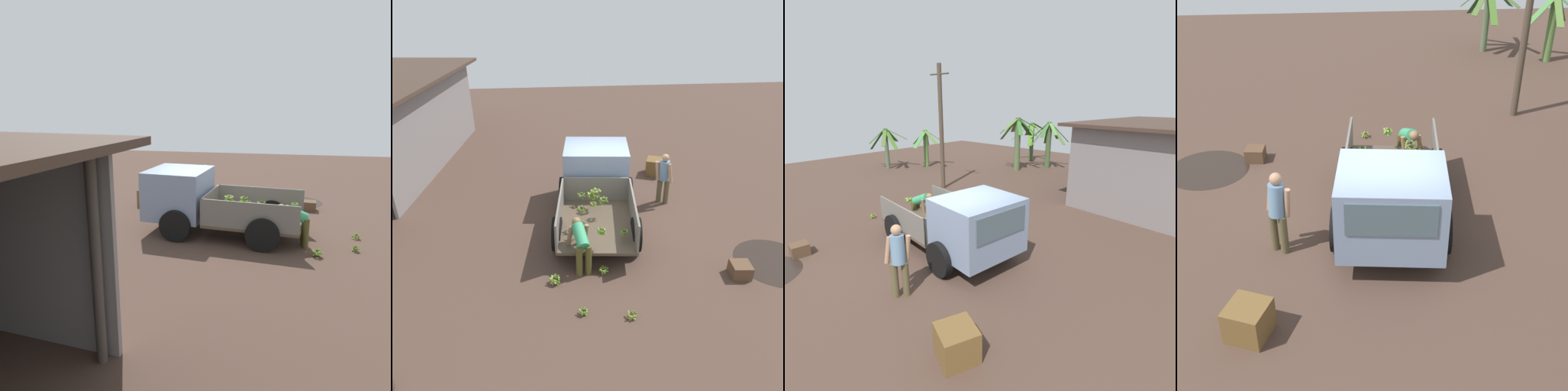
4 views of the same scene
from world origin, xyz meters
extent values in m
plane|color=#4C372D|center=(0.00, 0.00, 0.00)|extent=(36.00, 36.00, 0.00)
cube|color=brown|center=(-1.51, 0.43, 0.49)|extent=(2.85, 2.26, 0.08)
cube|color=slate|center=(-1.40, 1.38, 0.90)|extent=(2.62, 0.35, 0.74)
cube|color=slate|center=(-1.63, -0.53, 0.90)|extent=(2.62, 0.35, 0.74)
cube|color=slate|center=(-0.23, 0.28, 0.90)|extent=(0.28, 1.97, 0.74)
cube|color=#7A8DAC|center=(0.76, 0.17, 1.15)|extent=(1.91, 2.12, 1.41)
cube|color=#4C606B|center=(1.61, 0.07, 1.44)|extent=(0.21, 1.54, 0.62)
cylinder|color=black|center=(0.62, 1.21, 0.45)|extent=(0.91, 0.32, 0.90)
cylinder|color=black|center=(0.39, -0.82, 0.45)|extent=(0.91, 0.32, 0.90)
cylinder|color=black|center=(-1.79, 1.49, 0.45)|extent=(0.91, 0.32, 0.90)
cylinder|color=black|center=(-2.02, -0.54, 0.45)|extent=(0.91, 0.32, 0.90)
sphere|color=#403929|center=(-1.73, 0.84, 1.17)|extent=(0.07, 0.07, 0.07)
cylinder|color=olive|center=(-1.75, 0.78, 1.10)|extent=(0.17, 0.10, 0.17)
cylinder|color=#5B7428|center=(-1.68, 0.80, 1.10)|extent=(0.14, 0.16, 0.16)
cylinder|color=olive|center=(-1.66, 0.89, 1.12)|extent=(0.14, 0.18, 0.12)
cylinder|color=olive|center=(-1.75, 0.90, 1.10)|extent=(0.18, 0.09, 0.16)
cylinder|color=olive|center=(-1.80, 0.84, 1.11)|extent=(0.04, 0.19, 0.14)
sphere|color=brown|center=(-1.34, 0.50, 1.07)|extent=(0.06, 0.06, 0.06)
cylinder|color=olive|center=(-1.32, 0.45, 1.03)|extent=(0.13, 0.10, 0.10)
cylinder|color=#5C7F1E|center=(-1.29, 0.49, 1.04)|extent=(0.06, 0.14, 0.09)
cylinder|color=olive|center=(-1.32, 0.54, 1.02)|extent=(0.13, 0.09, 0.12)
cylinder|color=#5E7B1B|center=(-1.37, 0.55, 1.04)|extent=(0.14, 0.10, 0.08)
cylinder|color=#84A943|center=(-1.39, 0.50, 1.02)|extent=(0.05, 0.13, 0.12)
cylinder|color=olive|center=(-1.37, 0.46, 1.02)|extent=(0.12, 0.11, 0.12)
sphere|color=#403A29|center=(-0.48, 0.73, 0.91)|extent=(0.06, 0.06, 0.06)
cylinder|color=olive|center=(-0.53, 0.75, 0.84)|extent=(0.09, 0.15, 0.16)
cylinder|color=olive|center=(-0.54, 0.69, 0.86)|extent=(0.13, 0.16, 0.13)
cylinder|color=#54782A|center=(-0.48, 0.68, 0.84)|extent=(0.14, 0.04, 0.16)
cylinder|color=olive|center=(-0.44, 0.70, 0.84)|extent=(0.12, 0.14, 0.16)
cylinder|color=olive|center=(-0.43, 0.75, 0.83)|extent=(0.07, 0.14, 0.16)
cylinder|color=olive|center=(-0.45, 0.78, 0.84)|extent=(0.15, 0.11, 0.15)
cylinder|color=olive|center=(-0.51, 0.80, 0.87)|extent=(0.18, 0.11, 0.10)
sphere|color=#4C4532|center=(-2.31, -0.16, 0.78)|extent=(0.07, 0.07, 0.07)
cylinder|color=#5A8126|center=(-2.30, -0.12, 0.71)|extent=(0.13, 0.07, 0.15)
cylinder|color=olive|center=(-2.33, -0.12, 0.71)|extent=(0.13, 0.10, 0.15)
cylinder|color=#4E7C19|center=(-2.37, -0.14, 0.74)|extent=(0.08, 0.16, 0.10)
cylinder|color=olive|center=(-2.35, -0.19, 0.72)|extent=(0.12, 0.13, 0.14)
cylinder|color=#7EAA46|center=(-2.30, -0.21, 0.72)|extent=(0.15, 0.04, 0.13)
cylinder|color=#7CB137|center=(-2.26, -0.20, 0.74)|extent=(0.13, 0.15, 0.09)
cylinder|color=#7FA53F|center=(-2.26, -0.15, 0.72)|extent=(0.08, 0.14, 0.14)
sphere|color=brown|center=(-0.80, 0.37, 1.16)|extent=(0.09, 0.09, 0.09)
cylinder|color=olive|center=(-0.86, 0.39, 1.06)|extent=(0.12, 0.20, 0.22)
cylinder|color=olive|center=(-0.86, 0.34, 1.06)|extent=(0.14, 0.19, 0.22)
cylinder|color=#81A047|center=(-0.82, 0.31, 1.06)|extent=(0.19, 0.11, 0.22)
cylinder|color=#92B14E|center=(-0.75, 0.29, 1.09)|extent=(0.23, 0.16, 0.17)
cylinder|color=olive|center=(-0.72, 0.35, 1.08)|extent=(0.10, 0.23, 0.19)
cylinder|color=#83AD49|center=(-0.73, 0.43, 1.10)|extent=(0.19, 0.22, 0.16)
cylinder|color=olive|center=(-0.79, 0.44, 1.06)|extent=(0.19, 0.07, 0.22)
cylinder|color=olive|center=(-0.84, 0.45, 1.09)|extent=(0.23, 0.15, 0.17)
sphere|color=brown|center=(-1.20, 0.21, 1.11)|extent=(0.08, 0.08, 0.08)
cylinder|color=#689A1F|center=(-1.12, 0.24, 1.05)|extent=(0.11, 0.19, 0.14)
cylinder|color=#84A739|center=(-1.17, 0.26, 1.03)|extent=(0.17, 0.11, 0.17)
cylinder|color=olive|center=(-1.21, 0.27, 1.03)|extent=(0.17, 0.08, 0.17)
cylinder|color=#52801D|center=(-1.26, 0.23, 1.03)|extent=(0.09, 0.17, 0.17)
cylinder|color=#557727|center=(-1.28, 0.18, 1.06)|extent=(0.10, 0.20, 0.11)
cylinder|color=#587C28|center=(-1.22, 0.13, 1.05)|extent=(0.19, 0.09, 0.14)
cylinder|color=#507B1F|center=(-1.17, 0.15, 1.02)|extent=(0.16, 0.10, 0.18)
cylinder|color=#7AA93B|center=(-1.12, 0.18, 1.05)|extent=(0.09, 0.19, 0.14)
sphere|color=brown|center=(-0.68, 0.46, 1.00)|extent=(0.08, 0.08, 0.08)
cylinder|color=#5B7B30|center=(-0.63, 0.40, 0.93)|extent=(0.18, 0.17, 0.17)
cylinder|color=#699F26|center=(-0.60, 0.44, 0.95)|extent=(0.08, 0.22, 0.14)
cylinder|color=olive|center=(-0.61, 0.51, 0.96)|extent=(0.17, 0.20, 0.12)
cylinder|color=#84A92D|center=(-0.70, 0.54, 0.96)|extent=(0.22, 0.08, 0.12)
cylinder|color=#86AD39|center=(-0.74, 0.48, 0.92)|extent=(0.12, 0.17, 0.19)
cylinder|color=#597426|center=(-0.74, 0.43, 0.92)|extent=(0.10, 0.17, 0.20)
cylinder|color=#5B8D21|center=(-0.70, 0.40, 0.92)|extent=(0.17, 0.09, 0.20)
sphere|color=brown|center=(-2.62, 0.45, 1.07)|extent=(0.07, 0.07, 0.07)
cylinder|color=olive|center=(-2.67, 0.49, 1.01)|extent=(0.14, 0.15, 0.14)
cylinder|color=#649320|center=(-2.67, 0.45, 1.00)|extent=(0.07, 0.15, 0.16)
cylinder|color=#78B030|center=(-2.66, 0.41, 1.00)|extent=(0.15, 0.13, 0.15)
cylinder|color=olive|center=(-2.62, 0.38, 1.03)|extent=(0.18, 0.06, 0.10)
cylinder|color=olive|center=(-2.59, 0.42, 1.00)|extent=(0.13, 0.14, 0.16)
cylinder|color=#75AE33|center=(-2.56, 0.46, 1.01)|extent=(0.06, 0.16, 0.14)
cylinder|color=#76AD33|center=(-2.58, 0.49, 1.00)|extent=(0.14, 0.14, 0.15)
cylinder|color=olive|center=(-2.63, 0.52, 1.03)|extent=(0.18, 0.07, 0.11)
sphere|color=#4A4330|center=(-2.20, 1.08, 0.78)|extent=(0.07, 0.07, 0.07)
cylinder|color=olive|center=(-2.14, 1.11, 0.73)|extent=(0.10, 0.16, 0.12)
cylinder|color=#54781E|center=(-2.20, 1.14, 0.73)|extent=(0.16, 0.04, 0.12)
cylinder|color=olive|center=(-2.27, 1.09, 0.74)|extent=(0.06, 0.18, 0.10)
cylinder|color=olive|center=(-2.22, 1.03, 0.71)|extent=(0.14, 0.07, 0.15)
cylinder|color=#5D7A1A|center=(-2.17, 1.05, 0.71)|extent=(0.11, 0.12, 0.16)
cylinder|color=#3F3833|center=(1.09, 12.28, 1.61)|extent=(0.16, 0.16, 3.22)
cylinder|color=#3F3833|center=(0.42, 6.38, 1.61)|extent=(0.16, 0.16, 3.22)
cylinder|color=#4B3E30|center=(-5.54, 4.48, 2.86)|extent=(0.20, 0.20, 5.73)
cylinder|color=#4B3E30|center=(-5.54, 4.48, 5.28)|extent=(1.23, 0.07, 0.07)
cylinder|color=#536747|center=(-11.56, 5.11, 1.22)|extent=(0.25, 0.25, 2.45)
cube|color=#49752A|center=(-10.96, 5.10, 1.90)|extent=(1.21, 0.28, 1.22)
cube|color=#4B6937|center=(-11.06, 5.54, 2.17)|extent=(1.13, 1.03, 0.67)
cube|color=#377028|center=(-11.75, 5.61, 2.04)|extent=(0.64, 1.12, 0.93)
cube|color=#36542A|center=(-12.16, 5.40, 2.15)|extent=(1.29, 0.76, 0.72)
cube|color=#265B28|center=(-12.18, 4.91, 1.82)|extent=(1.31, 0.59, 1.37)
cube|color=#274F1A|center=(-11.75, 4.64, 2.05)|extent=(0.60, 1.02, 0.90)
cube|color=#47642C|center=(-11.15, 4.76, 2.03)|extent=(0.98, 0.87, 0.96)
cylinder|color=#58803F|center=(-10.20, 7.12, 1.16)|extent=(0.30, 0.30, 2.31)
cube|color=#547635|center=(-9.50, 6.99, 1.99)|extent=(1.46, 0.51, 0.77)
cube|color=#4C8749|center=(-9.90, 7.75, 1.86)|extent=(0.88, 1.40, 1.02)
cube|color=#517E3A|center=(-10.56, 7.45, 1.82)|extent=(0.92, 0.87, 1.10)
cube|color=#3E692D|center=(-10.56, 6.91, 1.90)|extent=(0.86, 0.65, 0.94)
cube|color=#47813F|center=(-10.05, 6.58, 1.85)|extent=(0.59, 1.18, 1.04)
cylinder|color=#465F35|center=(-4.16, 12.06, 1.42)|extent=(0.33, 0.33, 2.85)
cube|color=#54793C|center=(-3.57, 11.96, 2.25)|extent=(1.25, 0.45, 1.30)
cube|color=#52883F|center=(-3.72, 12.51, 2.27)|extent=(1.09, 1.09, 1.26)
cube|color=#3B872B|center=(-4.10, 12.50, 2.34)|extent=(0.31, 0.91, 1.13)
cube|color=#345919|center=(-4.51, 12.48, 2.16)|extent=(0.89, 1.00, 1.48)
cube|color=#42883A|center=(-4.75, 11.96, 2.34)|extent=(1.22, 0.42, 1.13)
cube|color=#526E33|center=(-4.50, 11.63, 2.19)|extent=(0.85, 1.01, 1.43)
cube|color=#377132|center=(-4.18, 11.64, 2.45)|extent=(0.23, 0.87, 0.91)
cube|color=#5A8740|center=(-3.71, 11.68, 2.54)|extent=(1.05, 0.93, 0.72)
cylinder|color=olive|center=(-0.81, 12.18, 1.35)|extent=(0.27, 0.27, 2.70)
cube|color=#397424|center=(-0.14, 12.18, 2.32)|extent=(1.37, 0.31, 0.88)
cube|color=olive|center=(-0.42, 12.45, 2.19)|extent=(0.93, 0.73, 1.13)
cube|color=#3E6128|center=(-0.79, 12.84, 2.19)|extent=(0.28, 1.33, 1.14)
cube|color=#205E1B|center=(-1.12, 12.62, 2.15)|extent=(0.84, 1.05, 1.22)
cube|color=#35702F|center=(-1.41, 12.08, 2.22)|extent=(1.24, 0.38, 1.07)
cube|color=#2C5616|center=(-1.26, 11.86, 2.32)|extent=(1.01, 0.80, 0.88)
cube|color=#258728|center=(-0.81, 11.55, 2.33)|extent=(0.23, 1.27, 0.87)
cube|color=#215321|center=(-0.32, 11.71, 2.09)|extent=(1.17, 1.15, 1.33)
cylinder|color=#415E37|center=(-6.26, 13.37, 1.31)|extent=(0.30, 0.30, 2.61)
cube|color=#568934|center=(-5.77, 13.44, 2.16)|extent=(1.02, 0.34, 1.02)
cube|color=#2E6829|center=(-6.03, 14.06, 2.32)|extent=(0.73, 1.48, 0.71)
cube|color=#3E682C|center=(-6.67, 13.63, 2.19)|extent=(0.96, 0.73, 0.97)
cube|color=#34752E|center=(-6.82, 12.95, 2.06)|extent=(1.27, 1.03, 1.22)
cube|color=#4C7A23|center=(-5.99, 12.83, 1.95)|extent=(0.80, 1.22, 1.45)
cylinder|color=#536C41|center=(-5.21, 10.18, 1.56)|extent=(0.36, 0.36, 3.13)
cube|color=#2E6426|center=(-4.58, 10.25, 2.68)|extent=(1.27, 0.33, 1.01)
cube|color=#486B22|center=(-4.88, 10.66, 2.87)|extent=(0.85, 1.10, 0.63)
cube|color=#2D5122|center=(-5.20, 10.86, 2.60)|extent=(0.32, 1.38, 1.17)
cube|color=#5C8044|center=(-5.64, 10.51, 2.71)|extent=(1.04, 0.86, 0.95)
cube|color=#527639|center=(-5.85, 10.19, 2.49)|extent=(1.30, 0.28, 1.39)
cube|color=#2F5A30|center=(-5.56, 9.78, 2.71)|extent=(0.86, 0.94, 0.95)
cube|color=#537634|center=(-5.30, 9.65, 2.84)|extent=(0.43, 1.11, 0.69)
cube|color=#35712D|center=(-4.92, 9.94, 2.70)|extent=(0.74, 0.68, 0.97)
cylinder|color=brown|center=(0.32, -2.03, 0.41)|extent=(0.22, 0.22, 0.82)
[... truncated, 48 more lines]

